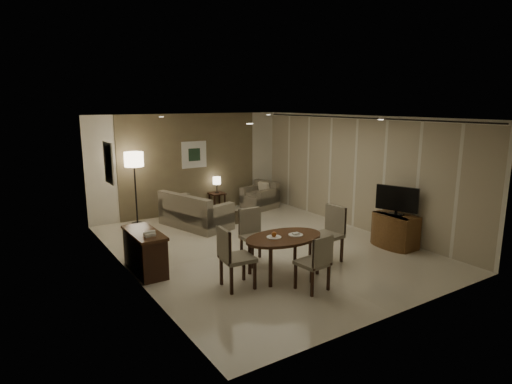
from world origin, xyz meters
TOP-DOWN VIEW (x-y plane):
  - room_shell at (0.00, 0.40)m, footprint 5.50×7.00m
  - taupe_accent at (0.00, 3.48)m, footprint 3.96×0.03m
  - curtain_wall at (2.68, 0.00)m, footprint 0.08×6.70m
  - curtain_rod at (2.68, 0.00)m, footprint 0.03×6.80m
  - art_back_frame at (0.10, 3.46)m, footprint 0.72×0.03m
  - art_back_canvas at (0.10, 3.44)m, footprint 0.34×0.01m
  - art_left_frame at (-2.72, 1.20)m, footprint 0.03×0.60m
  - art_left_canvas at (-2.71, 1.20)m, footprint 0.01×0.46m
  - downlight_nl at (-1.40, -1.80)m, footprint 0.10×0.10m
  - downlight_nr at (1.40, -1.80)m, footprint 0.10×0.10m
  - downlight_fl at (-1.40, 1.80)m, footprint 0.10×0.10m
  - downlight_fr at (1.40, 1.80)m, footprint 0.10×0.10m
  - console_desk at (-2.49, 0.00)m, footprint 0.48×1.20m
  - telephone at (-2.49, -0.30)m, footprint 0.20×0.14m
  - tv_cabinet at (2.40, -1.50)m, footprint 0.48×0.90m
  - flat_tv at (2.38, -1.50)m, footprint 0.36×0.85m
  - dining_table at (-0.46, -1.42)m, footprint 1.47×0.92m
  - chair_near at (-0.46, -2.19)m, footprint 0.50×0.50m
  - chair_far at (-0.58, -0.70)m, footprint 0.51×0.51m
  - chair_left at (-1.42, -1.46)m, footprint 0.55×0.55m
  - chair_right at (0.59, -1.36)m, footprint 0.56×0.56m
  - plate_a at (-0.64, -1.37)m, footprint 0.26×0.26m
  - plate_b at (-0.24, -1.47)m, footprint 0.26×0.26m
  - fruit_apple at (-0.64, -1.37)m, footprint 0.09×0.09m
  - napkin at (-0.24, -1.47)m, footprint 0.12×0.08m
  - round_rug at (0.67, 2.36)m, footprint 1.30×1.30m
  - sofa at (-0.50, 2.15)m, footprint 1.97×1.37m
  - armchair at (1.86, 2.90)m, footprint 0.98×1.01m
  - side_table at (0.67, 3.25)m, footprint 0.40×0.40m
  - table_lamp at (0.67, 3.25)m, footprint 0.22×0.22m
  - floor_lamp at (-1.66, 3.10)m, footprint 0.46×0.46m

SIDE VIEW (x-z plane):
  - round_rug at x=0.67m, z-range 0.00..0.01m
  - side_table at x=0.67m, z-range 0.00..0.51m
  - dining_table at x=-0.46m, z-range 0.00..0.69m
  - tv_cabinet at x=2.40m, z-range 0.00..0.70m
  - armchair at x=1.86m, z-range 0.00..0.75m
  - console_desk at x=-2.49m, z-range 0.00..0.75m
  - sofa at x=-0.50m, z-range 0.00..0.84m
  - chair_near at x=-0.46m, z-range 0.00..0.94m
  - chair_far at x=-0.58m, z-range 0.00..1.02m
  - chair_left at x=-1.42m, z-range 0.00..1.03m
  - chair_right at x=0.59m, z-range 0.00..1.06m
  - plate_a at x=-0.64m, z-range 0.69..0.71m
  - plate_b at x=-0.24m, z-range 0.69..0.71m
  - napkin at x=-0.24m, z-range 0.71..0.74m
  - fruit_apple at x=-0.64m, z-range 0.71..0.80m
  - table_lamp at x=0.67m, z-range 0.51..1.01m
  - telephone at x=-2.49m, z-range 0.76..0.85m
  - floor_lamp at x=-1.66m, z-range 0.00..1.81m
  - flat_tv at x=2.38m, z-range 0.72..1.32m
  - curtain_wall at x=2.68m, z-range 0.03..2.61m
  - taupe_accent at x=0.00m, z-range 0.00..2.70m
  - room_shell at x=0.00m, z-range 0.00..2.70m
  - art_back_frame at x=0.10m, z-range 1.24..1.96m
  - art_back_canvas at x=0.10m, z-range 1.43..1.77m
  - art_left_frame at x=-2.72m, z-range 1.45..2.25m
  - art_left_canvas at x=-2.71m, z-range 1.53..2.17m
  - curtain_rod at x=2.68m, z-range 2.62..2.66m
  - downlight_nl at x=-1.40m, z-range 2.68..2.69m
  - downlight_nr at x=1.40m, z-range 2.68..2.69m
  - downlight_fl at x=-1.40m, z-range 2.68..2.69m
  - downlight_fr at x=1.40m, z-range 2.68..2.69m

